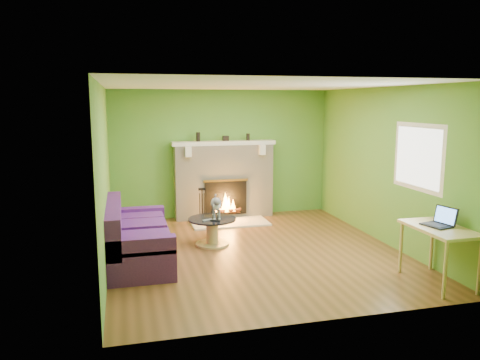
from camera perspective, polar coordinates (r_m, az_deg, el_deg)
The scene contains 22 objects.
floor at distance 7.55m, azimuth 1.82°, elevation -8.66°, with size 5.00×5.00×0.00m, color brown.
ceiling at distance 7.18m, azimuth 1.93°, elevation 11.46°, with size 5.00×5.00×0.00m, color white.
wall_back at distance 9.66m, azimuth -2.23°, elevation 3.22°, with size 5.00×5.00×0.00m, color #5A8C2E.
wall_front at distance 4.94m, azimuth 9.92°, elevation -2.94°, with size 5.00×5.00×0.00m, color #5A8C2E.
wall_left at distance 6.98m, azimuth -16.17°, elevation 0.45°, with size 5.00×5.00×0.00m, color #5A8C2E.
wall_right at distance 8.16m, azimuth 17.24°, elevation 1.65°, with size 5.00×5.00×0.00m, color #5A8C2E.
window_frame at distance 7.38m, azimuth 20.89°, elevation 2.63°, with size 1.20×1.20×0.00m, color silver.
window_pane at distance 7.38m, azimuth 20.84°, elevation 2.62°, with size 1.06×1.06×0.00m, color white.
fireplace at distance 9.55m, azimuth -1.98°, elevation -0.04°, with size 2.10×0.46×1.58m.
hearth at distance 9.22m, azimuth -1.27°, elevation -5.20°, with size 1.50×0.75×0.03m, color beige.
mantel at distance 9.44m, azimuth -1.98°, elevation 4.54°, with size 2.10×0.28×0.08m, color silver.
sofa at distance 7.16m, azimuth -12.67°, elevation -7.02°, with size 0.90×1.99×0.89m.
coffee_table at distance 7.82m, azimuth -3.41°, elevation -6.05°, with size 0.80×0.80×0.45m.
desk at distance 6.61m, azimuth 23.15°, elevation -6.07°, with size 0.59×1.02×0.76m.
cat at distance 7.79m, azimuth -2.93°, elevation -3.17°, with size 0.23×0.63×0.39m, color slate, non-canonical shape.
remote_silver at distance 7.64m, azimuth -3.99°, elevation -4.88°, with size 0.17×0.04×0.02m, color gray.
remote_black at distance 7.60m, azimuth -3.02°, elevation -4.95°, with size 0.16×0.04×0.02m, color black.
laptop at distance 6.58m, azimuth 22.88°, elevation -4.13°, with size 0.30×0.34×0.26m, color black, non-canonical shape.
fire_tools at distance 9.18m, azimuth -4.63°, elevation -3.03°, with size 0.18×0.18×0.68m, color black, non-canonical shape.
mantel_vase_left at distance 9.36m, azimuth -5.13°, elevation 5.26°, with size 0.08×0.08×0.18m, color black.
mantel_vase_right at distance 9.58m, azimuth 0.98°, elevation 5.27°, with size 0.07×0.07×0.14m, color black.
mantel_box at distance 9.47m, azimuth -1.75°, elevation 5.10°, with size 0.12×0.08×0.10m, color black.
Camera 1 is at (-1.99, -6.90, 2.35)m, focal length 35.00 mm.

